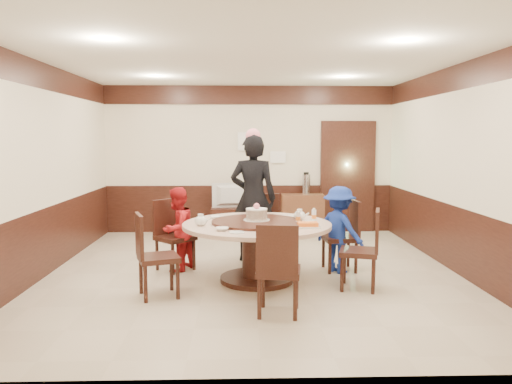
{
  "coord_description": "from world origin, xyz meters",
  "views": [
    {
      "loc": [
        -0.16,
        -6.61,
        1.82
      ],
      "look_at": [
        0.04,
        -0.01,
        1.1
      ],
      "focal_mm": 35.0,
      "sensor_mm": 36.0,
      "label": 1
    }
  ],
  "objects_px": {
    "tv_stand": "(234,221)",
    "television": "(234,196)",
    "person_red": "(177,229)",
    "side_cabinet": "(302,214)",
    "person_standing": "(253,198)",
    "shrimp_platter": "(308,225)",
    "birthday_cake": "(257,214)",
    "thermos": "(306,184)",
    "banquet_table": "(257,240)",
    "person_blue": "(339,230)"
  },
  "relations": [
    {
      "from": "person_red",
      "to": "person_blue",
      "type": "relative_size",
      "value": 0.98
    },
    {
      "from": "banquet_table",
      "to": "birthday_cake",
      "type": "relative_size",
      "value": 5.6
    },
    {
      "from": "person_red",
      "to": "tv_stand",
      "type": "xyz_separation_m",
      "value": [
        0.73,
        2.62,
        -0.33
      ]
    },
    {
      "from": "birthday_cake",
      "to": "side_cabinet",
      "type": "height_order",
      "value": "birthday_cake"
    },
    {
      "from": "tv_stand",
      "to": "television",
      "type": "xyz_separation_m",
      "value": [
        0.0,
        0.0,
        0.48
      ]
    },
    {
      "from": "side_cabinet",
      "to": "thermos",
      "type": "relative_size",
      "value": 2.11
    },
    {
      "from": "tv_stand",
      "to": "side_cabinet",
      "type": "bearing_deg",
      "value": 1.31
    },
    {
      "from": "shrimp_platter",
      "to": "person_blue",
      "type": "bearing_deg",
      "value": 54.21
    },
    {
      "from": "person_red",
      "to": "side_cabinet",
      "type": "relative_size",
      "value": 1.44
    },
    {
      "from": "banquet_table",
      "to": "person_red",
      "type": "height_order",
      "value": "person_red"
    },
    {
      "from": "person_blue",
      "to": "thermos",
      "type": "height_order",
      "value": "person_blue"
    },
    {
      "from": "banquet_table",
      "to": "person_blue",
      "type": "bearing_deg",
      "value": 19.47
    },
    {
      "from": "thermos",
      "to": "person_blue",
      "type": "bearing_deg",
      "value": -88.14
    },
    {
      "from": "banquet_table",
      "to": "person_blue",
      "type": "xyz_separation_m",
      "value": [
        1.13,
        0.4,
        0.05
      ]
    },
    {
      "from": "person_standing",
      "to": "shrimp_platter",
      "type": "relative_size",
      "value": 6.22
    },
    {
      "from": "birthday_cake",
      "to": "thermos",
      "type": "relative_size",
      "value": 0.88
    },
    {
      "from": "banquet_table",
      "to": "person_standing",
      "type": "xyz_separation_m",
      "value": [
        -0.02,
        1.1,
        0.4
      ]
    },
    {
      "from": "banquet_table",
      "to": "person_red",
      "type": "distance_m",
      "value": 1.2
    },
    {
      "from": "birthday_cake",
      "to": "shrimp_platter",
      "type": "xyz_separation_m",
      "value": [
        0.6,
        -0.37,
        -0.08
      ]
    },
    {
      "from": "person_blue",
      "to": "tv_stand",
      "type": "distance_m",
      "value": 3.14
    },
    {
      "from": "tv_stand",
      "to": "person_standing",
      "type": "bearing_deg",
      "value": -81.15
    },
    {
      "from": "shrimp_platter",
      "to": "person_standing",
      "type": "bearing_deg",
      "value": 113.45
    },
    {
      "from": "banquet_table",
      "to": "person_red",
      "type": "xyz_separation_m",
      "value": [
        -1.07,
        0.53,
        0.04
      ]
    },
    {
      "from": "person_red",
      "to": "person_blue",
      "type": "bearing_deg",
      "value": 113.01
    },
    {
      "from": "birthday_cake",
      "to": "television",
      "type": "bearing_deg",
      "value": 96.19
    },
    {
      "from": "person_red",
      "to": "shrimp_platter",
      "type": "bearing_deg",
      "value": 89.11
    },
    {
      "from": "birthday_cake",
      "to": "thermos",
      "type": "distance_m",
      "value": 3.32
    },
    {
      "from": "birthday_cake",
      "to": "tv_stand",
      "type": "bearing_deg",
      "value": 96.19
    },
    {
      "from": "person_standing",
      "to": "thermos",
      "type": "height_order",
      "value": "person_standing"
    },
    {
      "from": "television",
      "to": "side_cabinet",
      "type": "xyz_separation_m",
      "value": [
        1.31,
        0.03,
        -0.36
      ]
    },
    {
      "from": "person_blue",
      "to": "birthday_cake",
      "type": "bearing_deg",
      "value": 67.24
    },
    {
      "from": "banquet_table",
      "to": "tv_stand",
      "type": "bearing_deg",
      "value": 96.19
    },
    {
      "from": "banquet_table",
      "to": "side_cabinet",
      "type": "bearing_deg",
      "value": 73.1
    },
    {
      "from": "banquet_table",
      "to": "person_standing",
      "type": "height_order",
      "value": "person_standing"
    },
    {
      "from": "banquet_table",
      "to": "shrimp_platter",
      "type": "distance_m",
      "value": 0.73
    },
    {
      "from": "television",
      "to": "shrimp_platter",
      "type": "bearing_deg",
      "value": 99.52
    },
    {
      "from": "banquet_table",
      "to": "tv_stand",
      "type": "distance_m",
      "value": 3.19
    },
    {
      "from": "person_red",
      "to": "shrimp_platter",
      "type": "distance_m",
      "value": 1.89
    },
    {
      "from": "person_red",
      "to": "birthday_cake",
      "type": "height_order",
      "value": "person_red"
    },
    {
      "from": "person_standing",
      "to": "banquet_table",
      "type": "bearing_deg",
      "value": 101.45
    },
    {
      "from": "shrimp_platter",
      "to": "tv_stand",
      "type": "height_order",
      "value": "shrimp_platter"
    },
    {
      "from": "television",
      "to": "tv_stand",
      "type": "bearing_deg",
      "value": 180.0
    },
    {
      "from": "tv_stand",
      "to": "person_red",
      "type": "bearing_deg",
      "value": -105.57
    },
    {
      "from": "person_red",
      "to": "shrimp_platter",
      "type": "relative_size",
      "value": 3.84
    },
    {
      "from": "banquet_table",
      "to": "person_standing",
      "type": "relative_size",
      "value": 1.0
    },
    {
      "from": "person_red",
      "to": "tv_stand",
      "type": "relative_size",
      "value": 1.35
    },
    {
      "from": "person_blue",
      "to": "thermos",
      "type": "bearing_deg",
      "value": -38.84
    },
    {
      "from": "tv_stand",
      "to": "person_blue",
      "type": "bearing_deg",
      "value": -61.96
    },
    {
      "from": "person_red",
      "to": "banquet_table",
      "type": "bearing_deg",
      "value": 90.08
    },
    {
      "from": "tv_stand",
      "to": "thermos",
      "type": "height_order",
      "value": "thermos"
    }
  ]
}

